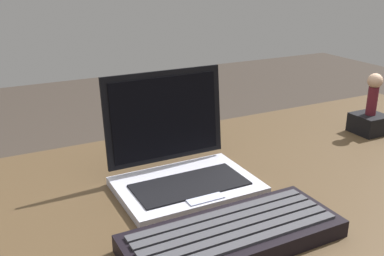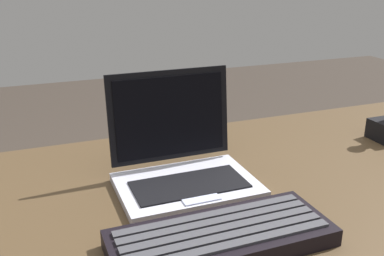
{
  "view_description": "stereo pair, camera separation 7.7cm",
  "coord_description": "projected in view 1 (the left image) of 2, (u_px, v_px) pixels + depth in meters",
  "views": [
    {
      "loc": [
        -0.35,
        -0.57,
        1.12
      ],
      "look_at": [
        -0.02,
        0.07,
        0.85
      ],
      "focal_mm": 41.63,
      "sensor_mm": 36.0,
      "label": 1
    },
    {
      "loc": [
        -0.28,
        -0.6,
        1.12
      ],
      "look_at": [
        -0.02,
        0.07,
        0.85
      ],
      "focal_mm": 41.63,
      "sensor_mm": 36.0,
      "label": 2
    }
  ],
  "objects": [
    {
      "name": "desk",
      "position": [
        223.0,
        250.0,
        0.79
      ],
      "size": [
        1.62,
        0.77,
        0.73
      ],
      "color": "#42311E",
      "rests_on": "ground"
    },
    {
      "name": "laptop_front",
      "position": [
        180.0,
        163.0,
        0.82
      ],
      "size": [
        0.25,
        0.19,
        0.2
      ],
      "color": "#B1B1C1",
      "rests_on": "desk"
    },
    {
      "name": "figurine",
      "position": [
        374.0,
        91.0,
        1.05
      ],
      "size": [
        0.04,
        0.04,
        0.1
      ],
      "color": "#551721",
      "rests_on": "figurine_stand"
    },
    {
      "name": "figurine_stand",
      "position": [
        369.0,
        124.0,
        1.08
      ],
      "size": [
        0.07,
        0.07,
        0.05
      ],
      "primitive_type": "cube",
      "color": "black",
      "rests_on": "desk"
    },
    {
      "name": "external_keyboard",
      "position": [
        233.0,
        235.0,
        0.65
      ],
      "size": [
        0.33,
        0.13,
        0.03
      ],
      "color": "black",
      "rests_on": "desk"
    }
  ]
}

